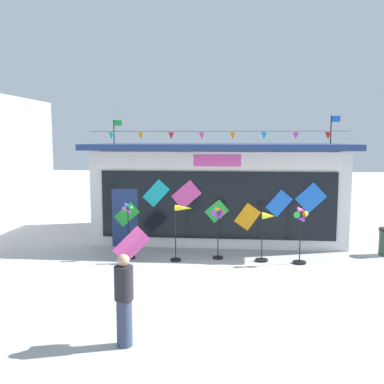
% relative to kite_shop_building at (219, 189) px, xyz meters
% --- Properties ---
extents(ground_plane, '(80.00, 80.00, 0.00)m').
position_rel_kite_shop_building_xyz_m(ground_plane, '(0.66, -6.10, -1.77)').
color(ground_plane, '#ADAAA5').
extents(kite_shop_building, '(9.09, 5.26, 4.53)m').
position_rel_kite_shop_building_xyz_m(kite_shop_building, '(0.00, 0.00, 0.00)').
color(kite_shop_building, silver).
rests_on(kite_shop_building, ground_plane).
extents(wind_spinner_far_left, '(0.40, 0.40, 1.74)m').
position_rel_kite_shop_building_xyz_m(wind_spinner_far_left, '(-2.67, -3.71, -0.94)').
color(wind_spinner_far_left, black).
rests_on(wind_spinner_far_left, ground_plane).
extents(wind_spinner_left, '(0.68, 0.32, 1.72)m').
position_rel_kite_shop_building_xyz_m(wind_spinner_left, '(-1.00, -3.85, -0.57)').
color(wind_spinner_left, black).
rests_on(wind_spinner_left, ground_plane).
extents(wind_spinner_center_left, '(0.40, 0.32, 1.65)m').
position_rel_kite_shop_building_xyz_m(wind_spinner_center_left, '(0.09, -3.51, -0.68)').
color(wind_spinner_center_left, black).
rests_on(wind_spinner_center_left, ground_plane).
extents(wind_spinner_center_right, '(0.59, 0.39, 1.50)m').
position_rel_kite_shop_building_xyz_m(wind_spinner_center_right, '(1.54, -3.64, -0.83)').
color(wind_spinner_center_right, black).
rests_on(wind_spinner_center_right, ground_plane).
extents(wind_spinner_right, '(0.45, 0.40, 1.71)m').
position_rel_kite_shop_building_xyz_m(wind_spinner_right, '(2.53, -3.81, -0.66)').
color(wind_spinner_right, black).
rests_on(wind_spinner_right, ground_plane).
extents(person_near_camera, '(0.34, 0.46, 1.68)m').
position_rel_kite_shop_building_xyz_m(person_near_camera, '(-1.34, -9.43, -0.89)').
color(person_near_camera, '#333D56').
rests_on(person_near_camera, ground_plane).
extents(display_kite_on_ground, '(1.10, 0.32, 1.10)m').
position_rel_kite_shop_building_xyz_m(display_kite_on_ground, '(-2.45, -4.20, -1.22)').
color(display_kite_on_ground, '#EA4CA3').
rests_on(display_kite_on_ground, ground_plane).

